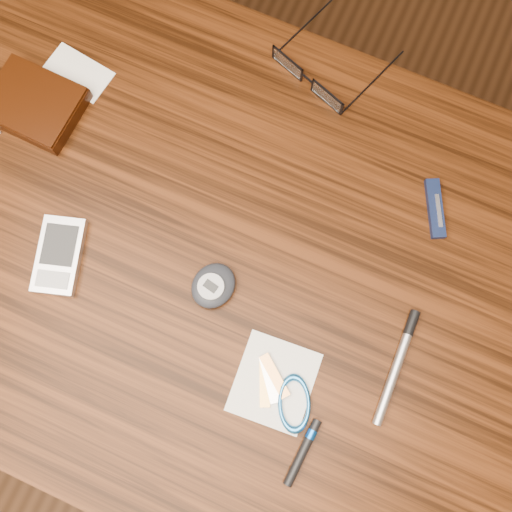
# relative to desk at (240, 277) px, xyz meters

# --- Properties ---
(ground) EXTENTS (3.80, 3.80, 0.00)m
(ground) POSITION_rel_desk_xyz_m (0.00, 0.00, -0.65)
(ground) COLOR #472814
(ground) RESTS_ON ground
(desk) EXTENTS (1.00, 0.70, 0.75)m
(desk) POSITION_rel_desk_xyz_m (0.00, 0.00, 0.00)
(desk) COLOR #3A1A09
(desk) RESTS_ON ground
(wallet_and_card) EXTENTS (0.14, 0.16, 0.03)m
(wallet_and_card) POSITION_rel_desk_xyz_m (-0.34, 0.09, 0.12)
(wallet_and_card) COLOR black
(wallet_and_card) RESTS_ON desk
(eyeglasses) EXTENTS (0.17, 0.17, 0.03)m
(eyeglasses) POSITION_rel_desk_xyz_m (-0.01, 0.28, 0.12)
(eyeglasses) COLOR black
(eyeglasses) RESTS_ON desk
(pda_phone) EXTENTS (0.08, 0.11, 0.02)m
(pda_phone) POSITION_rel_desk_xyz_m (-0.22, -0.09, 0.11)
(pda_phone) COLOR #B9B9BE
(pda_phone) RESTS_ON desk
(pedometer) EXTENTS (0.06, 0.07, 0.03)m
(pedometer) POSITION_rel_desk_xyz_m (-0.02, -0.04, 0.11)
(pedometer) COLOR black
(pedometer) RESTS_ON desk
(notepad_keys) EXTENTS (0.12, 0.11, 0.01)m
(notepad_keys) POSITION_rel_desk_xyz_m (0.12, -0.13, 0.11)
(notepad_keys) COLOR silver
(notepad_keys) RESTS_ON desk
(pocket_knife) EXTENTS (0.05, 0.08, 0.01)m
(pocket_knife) POSITION_rel_desk_xyz_m (0.21, 0.17, 0.11)
(pocket_knife) COLOR #111936
(pocket_knife) RESTS_ON desk
(silver_pen) EXTENTS (0.02, 0.15, 0.01)m
(silver_pen) POSITION_rel_desk_xyz_m (0.23, -0.03, 0.11)
(silver_pen) COLOR #AAAAAF
(silver_pen) RESTS_ON desk
(black_blue_pen) EXTENTS (0.02, 0.08, 0.01)m
(black_blue_pen) POSITION_rel_desk_xyz_m (0.17, -0.18, 0.11)
(black_blue_pen) COLOR black
(black_blue_pen) RESTS_ON desk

